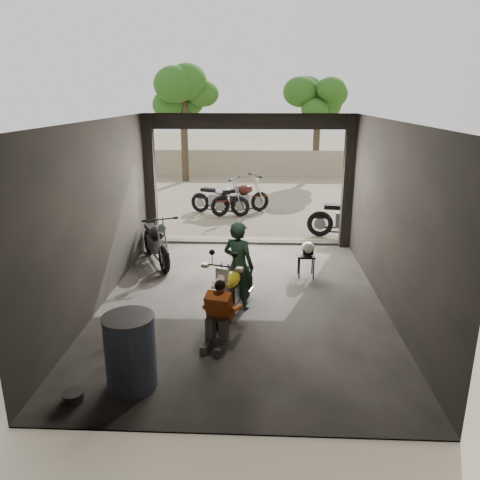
# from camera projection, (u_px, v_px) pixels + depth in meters

# --- Properties ---
(ground) EXTENTS (80.00, 80.00, 0.00)m
(ground) POSITION_uv_depth(u_px,v_px,m) (243.00, 302.00, 8.50)
(ground) COLOR #7A6D56
(ground) RESTS_ON ground
(garage) EXTENTS (7.00, 7.13, 3.20)m
(garage) POSITION_uv_depth(u_px,v_px,m) (244.00, 226.00, 8.64)
(garage) COLOR #2D2B28
(garage) RESTS_ON ground
(boundary_wall) EXTENTS (18.00, 0.30, 1.20)m
(boundary_wall) POSITION_uv_depth(u_px,v_px,m) (255.00, 163.00, 21.68)
(boundary_wall) COLOR gray
(boundary_wall) RESTS_ON ground
(tree_left) EXTENTS (2.20, 2.20, 5.60)m
(tree_left) POSITION_uv_depth(u_px,v_px,m) (183.00, 86.00, 19.38)
(tree_left) COLOR #382B1E
(tree_left) RESTS_ON ground
(tree_right) EXTENTS (2.20, 2.20, 5.00)m
(tree_right) POSITION_uv_depth(u_px,v_px,m) (318.00, 96.00, 20.69)
(tree_right) COLOR #382B1E
(tree_right) RESTS_ON ground
(main_bike) EXTENTS (1.10, 1.70, 1.05)m
(main_bike) POSITION_uv_depth(u_px,v_px,m) (233.00, 285.00, 7.90)
(main_bike) COLOR #F2E9CC
(main_bike) RESTS_ON ground
(left_bike) EXTENTS (1.39, 1.84, 1.15)m
(left_bike) POSITION_uv_depth(u_px,v_px,m) (156.00, 238.00, 10.30)
(left_bike) COLOR black
(left_bike) RESTS_ON ground
(outside_bike_a) EXTENTS (1.91, 1.31, 1.19)m
(outside_bike_a) POSITION_uv_depth(u_px,v_px,m) (220.00, 196.00, 14.60)
(outside_bike_a) COLOR black
(outside_bike_a) RESTS_ON ground
(outside_bike_b) EXTENTS (1.91, 1.54, 1.21)m
(outside_bike_b) POSITION_uv_depth(u_px,v_px,m) (241.00, 195.00, 14.67)
(outside_bike_b) COLOR #451910
(outside_bike_b) RESTS_ON ground
(outside_bike_c) EXTENTS (2.00, 1.02, 1.30)m
(outside_bike_c) POSITION_uv_depth(u_px,v_px,m) (350.00, 214.00, 12.14)
(outside_bike_c) COLOR black
(outside_bike_c) RESTS_ON ground
(rider) EXTENTS (0.69, 0.60, 1.58)m
(rider) POSITION_uv_depth(u_px,v_px,m) (239.00, 266.00, 8.02)
(rider) COLOR #172E21
(rider) RESTS_ON ground
(mechanic) EXTENTS (0.64, 0.77, 0.97)m
(mechanic) POSITION_uv_depth(u_px,v_px,m) (217.00, 317.00, 6.84)
(mechanic) COLOR #C9571A
(mechanic) RESTS_ON ground
(stool) EXTENTS (0.35, 0.35, 0.48)m
(stool) POSITION_uv_depth(u_px,v_px,m) (306.00, 258.00, 9.55)
(stool) COLOR black
(stool) RESTS_ON ground
(helmet) EXTENTS (0.33, 0.34, 0.26)m
(helmet) POSITION_uv_depth(u_px,v_px,m) (308.00, 248.00, 9.54)
(helmet) COLOR white
(helmet) RESTS_ON stool
(oil_drum) EXTENTS (0.69, 0.69, 0.99)m
(oil_drum) POSITION_uv_depth(u_px,v_px,m) (131.00, 353.00, 5.87)
(oil_drum) COLOR #455474
(oil_drum) RESTS_ON ground
(sign_post) EXTENTS (0.79, 0.08, 2.38)m
(sign_post) POSITION_uv_depth(u_px,v_px,m) (372.00, 175.00, 12.29)
(sign_post) COLOR black
(sign_post) RESTS_ON ground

